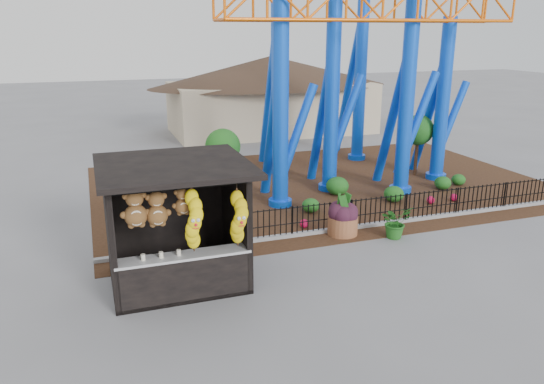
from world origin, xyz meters
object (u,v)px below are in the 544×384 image
object	(u,v)px
terracotta_planter	(343,225)
potted_plant	(395,222)
roller_coaster	(349,20)
prize_booth	(177,228)

from	to	relation	value
terracotta_planter	potted_plant	size ratio (longest dim) A/B	0.91
roller_coaster	potted_plant	world-z (taller)	roller_coaster
roller_coaster	terracotta_planter	distance (m)	8.72
prize_booth	potted_plant	world-z (taller)	prize_booth
roller_coaster	potted_plant	xyz separation A→B (m)	(-1.37, -6.28, -5.93)
terracotta_planter	potted_plant	distance (m)	1.60
terracotta_planter	prize_booth	bearing A→B (deg)	-161.43
prize_booth	terracotta_planter	bearing A→B (deg)	18.57
terracotta_planter	potted_plant	world-z (taller)	potted_plant
terracotta_planter	potted_plant	bearing A→B (deg)	-28.20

